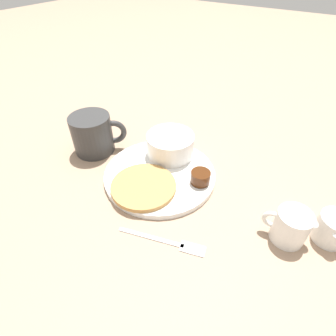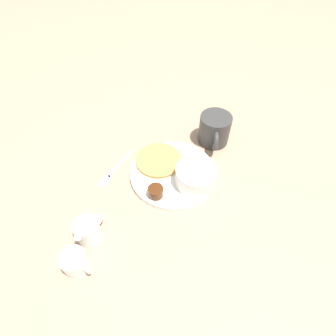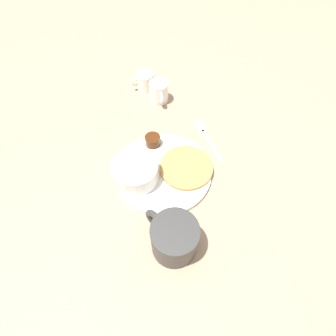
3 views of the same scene
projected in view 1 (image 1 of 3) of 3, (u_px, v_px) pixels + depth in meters
ground_plane at (160, 176)px, 0.56m from camera, size 4.00×4.00×0.00m
plate at (160, 174)px, 0.56m from camera, size 0.24×0.24×0.01m
pancake_stack at (142, 185)px, 0.52m from camera, size 0.13×0.13×0.01m
bowl at (170, 144)px, 0.59m from camera, size 0.11×0.11×0.05m
syrup_cup at (200, 177)px, 0.53m from camera, size 0.04×0.04×0.03m
butter_ramekin at (178, 145)px, 0.60m from camera, size 0.04×0.04×0.04m
coffee_mug at (94, 134)px, 0.61m from camera, size 0.11×0.10×0.09m
creamer_pitcher_near at (290, 226)px, 0.43m from camera, size 0.08×0.06×0.06m
creamer_pitcher_far at (333, 228)px, 0.43m from camera, size 0.05×0.08×0.05m
fork at (171, 243)px, 0.44m from camera, size 0.15×0.05×0.00m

